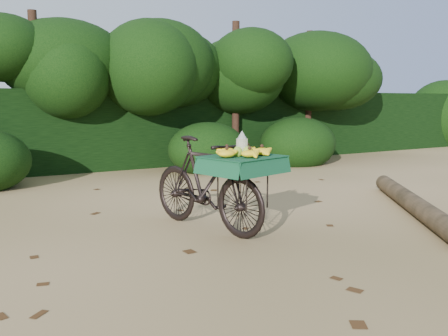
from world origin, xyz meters
TOP-DOWN VIEW (x-y plane):
  - ground at (0.00, 0.00)m, footprint 80.00×80.00m
  - vendor_bicycle at (-0.71, 0.06)m, footprint 1.14×1.98m
  - fallen_log at (2.17, -0.61)m, footprint 2.25×3.07m
  - hedge_backdrop at (0.00, 6.30)m, footprint 26.00×1.80m
  - tree_row at (-0.65, 5.50)m, footprint 14.50×2.00m
  - bush_clumps at (0.50, 4.30)m, footprint 8.80×1.70m
  - leaf_litter at (0.00, 0.65)m, footprint 7.00×7.30m

SIDE VIEW (x-z plane):
  - ground at x=0.00m, z-range 0.00..0.00m
  - leaf_litter at x=0.00m, z-range 0.00..0.01m
  - fallen_log at x=2.17m, z-range 0.00..0.26m
  - bush_clumps at x=0.50m, z-range 0.00..0.90m
  - vendor_bicycle at x=-0.71m, z-range 0.01..1.15m
  - hedge_backdrop at x=0.00m, z-range 0.00..1.80m
  - tree_row at x=-0.65m, z-range 0.00..4.00m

